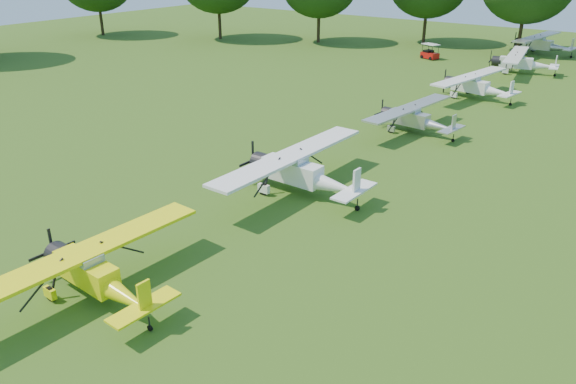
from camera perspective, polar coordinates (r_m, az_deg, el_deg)
name	(u,v)px	position (r m, az deg, el deg)	size (l,w,h in m)	color
ground	(241,219)	(28.09, -4.79, -2.76)	(160.00, 160.00, 0.00)	#2D5715
tree_belt	(304,65)	(23.51, 1.63, 12.77)	(137.36, 130.27, 14.52)	#2E2312
aircraft_2	(93,271)	(22.70, -19.16, -7.64)	(6.51, 10.36, 2.04)	#FFFD0A
aircraft_3	(300,170)	(30.36, 1.24, 2.23)	(7.40, 11.76, 2.32)	white
aircraft_4	(415,117)	(41.70, 12.80, 7.41)	(6.29, 10.00, 1.96)	silver
aircraft_5	(476,85)	(52.84, 18.54, 10.30)	(6.85, 10.84, 2.13)	white
aircraft_6	(522,61)	(65.39, 22.64, 12.15)	(6.95, 11.01, 2.16)	white
aircraft_7	(542,43)	(78.21, 24.39, 13.61)	(7.51, 11.92, 2.34)	silver
golf_cart	(430,54)	(70.85, 14.19, 13.45)	(2.34, 1.89, 1.75)	red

